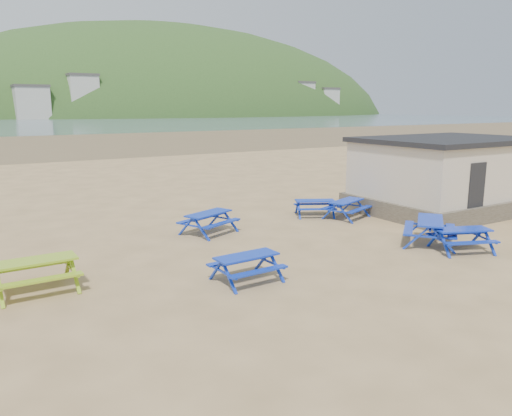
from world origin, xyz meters
TOP-DOWN VIEW (x-y plane):
  - ground at (0.00, 0.00)m, footprint 400.00×400.00m
  - wet_sand at (0.00, 55.00)m, footprint 400.00×400.00m
  - picnic_table_blue_a at (-0.13, 2.70)m, footprint 2.23×2.04m
  - picnic_table_blue_b at (4.87, 2.96)m, footprint 2.03×1.90m
  - picnic_table_blue_c at (5.74, 2.00)m, footprint 2.13×1.93m
  - picnic_table_blue_d at (-1.50, -2.28)m, footprint 1.73×1.41m
  - picnic_table_blue_e at (5.61, -3.45)m, footprint 2.12×1.94m
  - picnic_table_blue_f at (5.42, -2.39)m, footprint 2.55×2.50m
  - picnic_table_yellow at (-6.26, -0.21)m, footprint 1.95×1.58m
  - amenity_block at (10.50, 1.00)m, footprint 7.40×5.40m
  - headland_town at (90.00, 229.68)m, footprint 264.00×144.00m

SIDE VIEW (x-z plane):
  - headland_town at x=90.00m, z-range -63.91..44.09m
  - ground at x=0.00m, z-range 0.00..0.00m
  - wet_sand at x=0.00m, z-range 0.00..0.00m
  - picnic_table_blue_b at x=4.87m, z-range 0.00..0.67m
  - picnic_table_blue_d at x=-1.50m, z-range 0.00..0.70m
  - picnic_table_blue_e at x=5.61m, z-range 0.00..0.72m
  - picnic_table_blue_c at x=5.74m, z-range 0.00..0.73m
  - picnic_table_blue_a at x=-0.13m, z-range 0.00..0.76m
  - picnic_table_yellow at x=-6.26m, z-range 0.00..0.81m
  - picnic_table_blue_f at x=5.42m, z-range 0.00..0.83m
  - amenity_block at x=10.50m, z-range -0.01..3.14m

